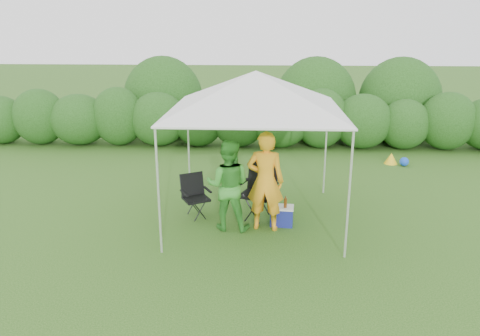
# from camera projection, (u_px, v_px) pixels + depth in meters

# --- Properties ---
(ground) EXTENTS (70.00, 70.00, 0.00)m
(ground) POSITION_uv_depth(u_px,v_px,m) (254.00, 229.00, 8.62)
(ground) COLOR #38651F
(hedge) EXTENTS (17.59, 1.53, 1.80)m
(hedge) POSITION_uv_depth(u_px,v_px,m) (263.00, 120.00, 14.09)
(hedge) COLOR #26581B
(hedge) RESTS_ON ground
(canopy) EXTENTS (3.10, 3.10, 2.83)m
(canopy) POSITION_uv_depth(u_px,v_px,m) (256.00, 91.00, 8.36)
(canopy) COLOR silver
(canopy) RESTS_ON ground
(chair_right) EXTENTS (0.81, 0.79, 1.08)m
(chair_right) POSITION_uv_depth(u_px,v_px,m) (260.00, 186.00, 9.03)
(chair_right) COLOR black
(chair_right) RESTS_ON ground
(chair_left) EXTENTS (0.65, 0.63, 0.84)m
(chair_left) POSITION_uv_depth(u_px,v_px,m) (194.00, 193.00, 9.09)
(chair_left) COLOR black
(chair_left) RESTS_ON ground
(man) EXTENTS (0.72, 0.52, 1.84)m
(man) POSITION_uv_depth(u_px,v_px,m) (265.00, 181.00, 8.37)
(man) COLOR #FFA01C
(man) RESTS_ON ground
(woman) EXTENTS (0.87, 0.70, 1.67)m
(woman) POSITION_uv_depth(u_px,v_px,m) (228.00, 185.00, 8.43)
(woman) COLOR green
(woman) RESTS_ON ground
(cooler) EXTENTS (0.46, 0.35, 0.37)m
(cooler) POSITION_uv_depth(u_px,v_px,m) (282.00, 216.00, 8.75)
(cooler) COLOR navy
(cooler) RESTS_ON ground
(bottle) EXTENTS (0.06, 0.06, 0.22)m
(bottle) POSITION_uv_depth(u_px,v_px,m) (285.00, 202.00, 8.62)
(bottle) COLOR #592D0C
(bottle) RESTS_ON cooler
(lawn_toy) EXTENTS (0.59, 0.49, 0.30)m
(lawn_toy) POSITION_uv_depth(u_px,v_px,m) (394.00, 159.00, 12.52)
(lawn_toy) COLOR yellow
(lawn_toy) RESTS_ON ground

